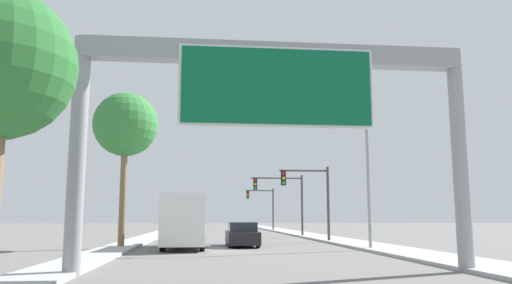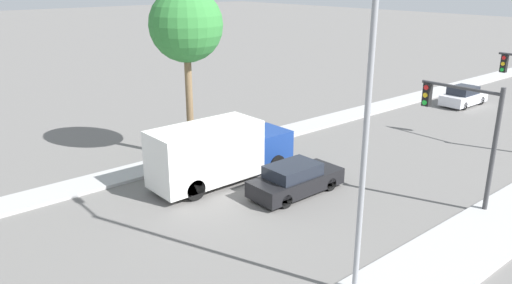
{
  "view_description": "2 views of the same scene",
  "coord_description": "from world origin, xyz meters",
  "px_view_note": "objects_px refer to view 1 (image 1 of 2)",
  "views": [
    {
      "loc": [
        -2.36,
        1.63,
        1.83
      ],
      "look_at": [
        0.0,
        24.62,
        5.31
      ],
      "focal_mm": 35.0,
      "sensor_mm": 36.0,
      "label": 1
    },
    {
      "loc": [
        15.32,
        17.64,
        9.79
      ],
      "look_at": [
        -0.59,
        31.14,
        2.83
      ],
      "focal_mm": 35.0,
      "sensor_mm": 36.0,
      "label": 2
    }
  ],
  "objects_px": {
    "car_mid_center": "(193,228)",
    "palm_tree_background": "(126,125)",
    "street_lamp_right": "(362,146)",
    "truck_box_primary": "(184,222)",
    "traffic_light_mid_block": "(285,194)",
    "traffic_light_near_intersection": "(312,191)",
    "sign_gantry": "(276,96)",
    "traffic_light_far_intersection": "(264,202)",
    "car_near_center": "(242,235)"
  },
  "relations": [
    {
      "from": "sign_gantry",
      "to": "traffic_light_near_intersection",
      "type": "xyz_separation_m",
      "value": [
        5.52,
        20.09,
        -2.16
      ]
    },
    {
      "from": "traffic_light_far_intersection",
      "to": "street_lamp_right",
      "type": "xyz_separation_m",
      "value": [
        1.05,
        -38.98,
        2.05
      ]
    },
    {
      "from": "car_near_center",
      "to": "truck_box_primary",
      "type": "bearing_deg",
      "value": -151.25
    },
    {
      "from": "car_mid_center",
      "to": "palm_tree_background",
      "type": "distance_m",
      "value": 24.43
    },
    {
      "from": "sign_gantry",
      "to": "traffic_light_near_intersection",
      "type": "relative_size",
      "value": 2.43
    },
    {
      "from": "sign_gantry",
      "to": "car_near_center",
      "type": "bearing_deg",
      "value": 90.0
    },
    {
      "from": "car_mid_center",
      "to": "palm_tree_background",
      "type": "xyz_separation_m",
      "value": [
        -3.7,
        -23.23,
        6.59
      ]
    },
    {
      "from": "traffic_light_far_intersection",
      "to": "palm_tree_background",
      "type": "relative_size",
      "value": 0.6
    },
    {
      "from": "car_mid_center",
      "to": "traffic_light_far_intersection",
      "type": "relative_size",
      "value": 0.77
    },
    {
      "from": "car_mid_center",
      "to": "street_lamp_right",
      "type": "xyz_separation_m",
      "value": [
        10.06,
        -26.19,
        5.1
      ]
    },
    {
      "from": "palm_tree_background",
      "to": "traffic_light_near_intersection",
      "type": "bearing_deg",
      "value": 25.31
    },
    {
      "from": "traffic_light_far_intersection",
      "to": "traffic_light_near_intersection",
      "type": "bearing_deg",
      "value": -89.98
    },
    {
      "from": "car_mid_center",
      "to": "sign_gantry",
      "type": "bearing_deg",
      "value": -84.64
    },
    {
      "from": "sign_gantry",
      "to": "traffic_light_mid_block",
      "type": "xyz_separation_m",
      "value": [
        5.12,
        30.09,
        -1.95
      ]
    },
    {
      "from": "sign_gantry",
      "to": "traffic_light_far_intersection",
      "type": "height_order",
      "value": "sign_gantry"
    },
    {
      "from": "palm_tree_background",
      "to": "street_lamp_right",
      "type": "xyz_separation_m",
      "value": [
        13.75,
        -2.96,
        -1.5
      ]
    },
    {
      "from": "truck_box_primary",
      "to": "palm_tree_background",
      "type": "bearing_deg",
      "value": 167.32
    },
    {
      "from": "sign_gantry",
      "to": "car_near_center",
      "type": "xyz_separation_m",
      "value": [
        0.0,
        15.17,
        -5.16
      ]
    },
    {
      "from": "truck_box_primary",
      "to": "traffic_light_far_intersection",
      "type": "bearing_deg",
      "value": 76.26
    },
    {
      "from": "traffic_light_near_intersection",
      "to": "street_lamp_right",
      "type": "xyz_separation_m",
      "value": [
        1.04,
        -8.98,
        2.1
      ]
    },
    {
      "from": "sign_gantry",
      "to": "palm_tree_background",
      "type": "bearing_deg",
      "value": 117.08
    },
    {
      "from": "sign_gantry",
      "to": "car_mid_center",
      "type": "height_order",
      "value": "sign_gantry"
    },
    {
      "from": "car_mid_center",
      "to": "truck_box_primary",
      "type": "relative_size",
      "value": 0.57
    },
    {
      "from": "truck_box_primary",
      "to": "palm_tree_background",
      "type": "distance_m",
      "value": 6.89
    },
    {
      "from": "sign_gantry",
      "to": "street_lamp_right",
      "type": "distance_m",
      "value": 12.91
    },
    {
      "from": "car_mid_center",
      "to": "street_lamp_right",
      "type": "relative_size",
      "value": 0.43
    },
    {
      "from": "truck_box_primary",
      "to": "traffic_light_near_intersection",
      "type": "distance_m",
      "value": 11.53
    },
    {
      "from": "car_mid_center",
      "to": "traffic_light_mid_block",
      "type": "bearing_deg",
      "value": -39.94
    },
    {
      "from": "street_lamp_right",
      "to": "truck_box_primary",
      "type": "bearing_deg",
      "value": 168.04
    },
    {
      "from": "truck_box_primary",
      "to": "street_lamp_right",
      "type": "distance_m",
      "value": 11.13
    },
    {
      "from": "car_near_center",
      "to": "traffic_light_near_intersection",
      "type": "relative_size",
      "value": 0.86
    },
    {
      "from": "truck_box_primary",
      "to": "traffic_light_mid_block",
      "type": "distance_m",
      "value": 19.07
    },
    {
      "from": "traffic_light_mid_block",
      "to": "traffic_light_far_intersection",
      "type": "relative_size",
      "value": 1.02
    },
    {
      "from": "sign_gantry",
      "to": "palm_tree_background",
      "type": "height_order",
      "value": "palm_tree_background"
    },
    {
      "from": "sign_gantry",
      "to": "traffic_light_far_intersection",
      "type": "distance_m",
      "value": 50.44
    },
    {
      "from": "traffic_light_mid_block",
      "to": "palm_tree_background",
      "type": "relative_size",
      "value": 0.62
    },
    {
      "from": "car_near_center",
      "to": "traffic_light_mid_block",
      "type": "relative_size",
      "value": 0.83
    },
    {
      "from": "palm_tree_background",
      "to": "street_lamp_right",
      "type": "relative_size",
      "value": 0.93
    },
    {
      "from": "traffic_light_near_intersection",
      "to": "traffic_light_mid_block",
      "type": "xyz_separation_m",
      "value": [
        -0.41,
        10.0,
        0.21
      ]
    },
    {
      "from": "street_lamp_right",
      "to": "car_mid_center",
      "type": "bearing_deg",
      "value": 111.01
    },
    {
      "from": "traffic_light_far_intersection",
      "to": "palm_tree_background",
      "type": "distance_m",
      "value": 38.36
    },
    {
      "from": "truck_box_primary",
      "to": "traffic_light_mid_block",
      "type": "bearing_deg",
      "value": 62.91
    },
    {
      "from": "car_near_center",
      "to": "traffic_light_far_intersection",
      "type": "height_order",
      "value": "traffic_light_far_intersection"
    },
    {
      "from": "car_mid_center",
      "to": "traffic_light_near_intersection",
      "type": "bearing_deg",
      "value": -62.34
    },
    {
      "from": "car_near_center",
      "to": "traffic_light_mid_block",
      "type": "height_order",
      "value": "traffic_light_mid_block"
    },
    {
      "from": "truck_box_primary",
      "to": "traffic_light_far_intersection",
      "type": "xyz_separation_m",
      "value": [
        9.01,
        36.85,
        2.21
      ]
    },
    {
      "from": "palm_tree_background",
      "to": "truck_box_primary",
      "type": "bearing_deg",
      "value": -12.68
    },
    {
      "from": "car_near_center",
      "to": "sign_gantry",
      "type": "bearing_deg",
      "value": -90.0
    },
    {
      "from": "street_lamp_right",
      "to": "palm_tree_background",
      "type": "bearing_deg",
      "value": 167.85
    },
    {
      "from": "traffic_light_near_intersection",
      "to": "palm_tree_background",
      "type": "distance_m",
      "value": 14.52
    }
  ]
}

